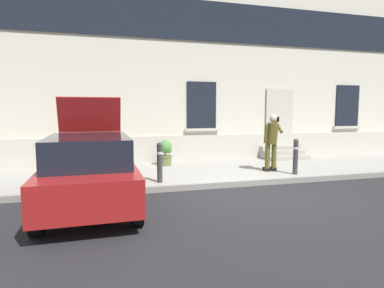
{
  "coord_description": "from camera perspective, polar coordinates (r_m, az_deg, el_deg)",
  "views": [
    {
      "loc": [
        -3.38,
        -6.77,
        2.01
      ],
      "look_at": [
        -1.07,
        1.6,
        1.1
      ],
      "focal_mm": 30.06,
      "sensor_mm": 36.0,
      "label": 1
    }
  ],
  "objects": [
    {
      "name": "ground_plane",
      "position": [
        7.83,
        10.88,
        -9.0
      ],
      "size": [
        80.0,
        80.0,
        0.0
      ],
      "primitive_type": "plane",
      "color": "#232326"
    },
    {
      "name": "hatchback_car_red",
      "position": [
        6.99,
        -17.7,
        -4.29
      ],
      "size": [
        1.84,
        4.09,
        2.34
      ],
      "color": "maroon",
      "rests_on": "ground"
    },
    {
      "name": "planter_terracotta",
      "position": [
        10.72,
        -17.26,
        -1.81
      ],
      "size": [
        0.44,
        0.44,
        0.86
      ],
      "color": "#B25B38",
      "rests_on": "sidewalk"
    },
    {
      "name": "building_facade",
      "position": [
        12.64,
        0.27,
        13.8
      ],
      "size": [
        24.0,
        1.52,
        7.5
      ],
      "color": "beige",
      "rests_on": "ground"
    },
    {
      "name": "entrance_stoop",
      "position": [
        12.98,
        15.78,
        -1.65
      ],
      "size": [
        1.65,
        0.96,
        0.48
      ],
      "color": "#9E998E",
      "rests_on": "sidewalk"
    },
    {
      "name": "sidewalk",
      "position": [
        10.33,
        3.98,
        -4.82
      ],
      "size": [
        24.0,
        3.6,
        0.15
      ],
      "primitive_type": "cube",
      "color": "#99968E",
      "rests_on": "ground"
    },
    {
      "name": "planter_olive",
      "position": [
        10.9,
        -4.71,
        -1.44
      ],
      "size": [
        0.44,
        0.44,
        0.86
      ],
      "color": "#606B38",
      "rests_on": "sidewalk"
    },
    {
      "name": "person_on_phone",
      "position": [
        10.05,
        13.95,
        0.9
      ],
      "size": [
        0.51,
        0.48,
        1.75
      ],
      "rotation": [
        0.0,
        0.0,
        -0.04
      ],
      "color": "#514C1E",
      "rests_on": "sidewalk"
    },
    {
      "name": "bollard_far_left",
      "position": [
        8.33,
        -5.76,
        -3.0
      ],
      "size": [
        0.15,
        0.15,
        1.04
      ],
      "color": "#333338",
      "rests_on": "sidewalk"
    },
    {
      "name": "curb_edge",
      "position": [
        8.64,
        8.11,
        -7.02
      ],
      "size": [
        24.0,
        0.12,
        0.15
      ],
      "primitive_type": "cube",
      "color": "gray",
      "rests_on": "ground"
    },
    {
      "name": "bollard_near_person",
      "position": [
        9.82,
        17.9,
        -1.89
      ],
      "size": [
        0.15,
        0.15,
        1.04
      ],
      "color": "#333338",
      "rests_on": "sidewalk"
    }
  ]
}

